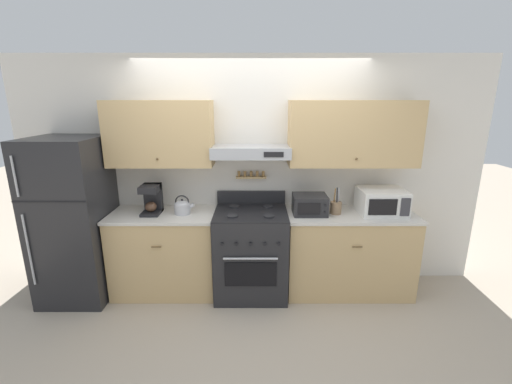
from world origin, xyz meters
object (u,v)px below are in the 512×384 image
Objects in this scene: coffee_maker at (151,198)px; microwave at (381,201)px; toaster_oven at (309,204)px; utensil_crock at (335,207)px; refrigerator at (73,220)px; tea_kettle at (182,207)px; stove_range at (250,252)px.

microwave is at bearing -0.37° from coffee_maker.
toaster_oven is at bearing -1.21° from coffee_maker.
utensil_crock is (-0.48, -0.02, -0.06)m from microwave.
refrigerator reaches higher than coffee_maker.
utensil_crock reaches higher than tea_kettle.
refrigerator is 0.84m from coffee_maker.
coffee_maker is at bearing 178.79° from toaster_oven.
stove_range is 3.47× the size of coffee_maker.
microwave is at bearing 0.48° from tea_kettle.
utensil_crock reaches higher than microwave.
utensil_crock is at bearing -177.90° from microwave.
stove_range is 1.90m from refrigerator.
coffee_maker is 1.96m from utensil_crock.
coffee_maker is at bearing 179.01° from utensil_crock.
coffee_maker is 1.68m from toaster_oven.
stove_range is 5.00× the size of tea_kettle.
tea_kettle is at bearing -5.84° from coffee_maker.
tea_kettle is 1.63m from utensil_crock.
coffee_maker is 1.10× the size of utensil_crock.
refrigerator is at bearing -176.95° from tea_kettle.
stove_range is at bearing -178.40° from utensil_crock.
toaster_oven is at bearing -179.64° from utensil_crock.
stove_range is 1.03m from utensil_crock.
utensil_crock is at bearing 0.00° from tea_kettle.
coffee_maker is at bearing 174.16° from tea_kettle.
stove_range is 1.50m from microwave.
microwave is at bearing 1.77° from stove_range.
refrigerator is at bearing -178.64° from toaster_oven.
utensil_crock is (2.77, 0.06, 0.12)m from refrigerator.
tea_kettle is at bearing 179.93° from toaster_oven.
microwave is at bearing 2.10° from utensil_crock.
refrigerator is at bearing -173.34° from coffee_maker.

